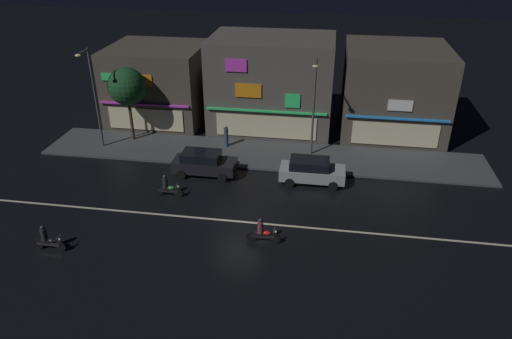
{
  "coord_description": "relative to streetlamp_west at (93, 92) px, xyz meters",
  "views": [
    {
      "loc": [
        4.56,
        -22.47,
        15.56
      ],
      "look_at": [
        0.43,
        3.72,
        1.53
      ],
      "focal_mm": 33.1,
      "sensor_mm": 36.0,
      "label": 1
    }
  ],
  "objects": [
    {
      "name": "lane_divider_stripe",
      "position": [
        12.28,
        -8.19,
        -4.55
      ],
      "size": [
        31.09,
        0.16,
        0.01
      ],
      "primitive_type": "cube",
      "color": "beige",
      "rests_on": "ground"
    },
    {
      "name": "motorcycle_opposite_lane",
      "position": [
        7.26,
        -6.05,
        -3.92
      ],
      "size": [
        1.9,
        0.6,
        1.52
      ],
      "rotation": [
        0.0,
        0.0,
        0.03
      ],
      "color": "black",
      "rests_on": "ground"
    },
    {
      "name": "ground_plane",
      "position": [
        12.28,
        -8.19,
        -4.55
      ],
      "size": [
        140.0,
        140.0,
        0.0
      ],
      "primitive_type": "plane",
      "color": "black"
    },
    {
      "name": "sidewalk_far",
      "position": [
        12.28,
        0.74,
        -4.48
      ],
      "size": [
        32.73,
        4.85,
        0.14
      ],
      "primitive_type": "cube",
      "color": "#424447",
      "rests_on": "ground"
    },
    {
      "name": "storefront_right_block",
      "position": [
        12.28,
        6.54,
        -0.8
      ],
      "size": [
        9.81,
        6.92,
        7.51
      ],
      "color": "#56514C",
      "rests_on": "ground"
    },
    {
      "name": "storefront_left_block",
      "position": [
        2.46,
        6.79,
        -1.38
      ],
      "size": [
        7.8,
        7.41,
        6.35
      ],
      "color": "#4C443A",
      "rests_on": "ground"
    },
    {
      "name": "streetlamp_west",
      "position": [
        0.0,
        0.0,
        0.0
      ],
      "size": [
        0.44,
        1.64,
        7.53
      ],
      "color": "#47494C",
      "rests_on": "sidewalk_far"
    },
    {
      "name": "street_tree",
      "position": [
        1.84,
        1.76,
        -0.09
      ],
      "size": [
        2.87,
        2.87,
        5.78
      ],
      "color": "#473323",
      "rests_on": "sidewalk_far"
    },
    {
      "name": "motorcycle_following",
      "position": [
        13.9,
        -9.93,
        -3.92
      ],
      "size": [
        1.9,
        0.6,
        1.52
      ],
      "rotation": [
        0.0,
        0.0,
        3.19
      ],
      "color": "black",
      "rests_on": "ground"
    },
    {
      "name": "streetlamp_mid",
      "position": [
        15.95,
        1.07,
        -0.18
      ],
      "size": [
        0.44,
        1.64,
        7.18
      ],
      "color": "#47494C",
      "rests_on": "sidewalk_far"
    },
    {
      "name": "parked_car_near_kerb",
      "position": [
        8.81,
        -2.82,
        -3.68
      ],
      "size": [
        4.3,
        1.98,
        1.67
      ],
      "rotation": [
        0.0,
        0.0,
        3.14
      ],
      "color": "black",
      "rests_on": "ground"
    },
    {
      "name": "storefront_center_block",
      "position": [
        22.1,
        7.24,
        -1.12
      ],
      "size": [
        7.96,
        8.31,
        6.88
      ],
      "color": "#4C443A",
      "rests_on": "ground"
    },
    {
      "name": "pedestrian_on_sidewalk",
      "position": [
        9.42,
        1.62,
        -3.6
      ],
      "size": [
        0.34,
        0.34,
        1.74
      ],
      "rotation": [
        0.0,
        0.0,
        0.56
      ],
      "color": "#334766",
      "rests_on": "sidewalk_far"
    },
    {
      "name": "traffic_cone",
      "position": [
        7.13,
        -2.35,
        -4.28
      ],
      "size": [
        0.36,
        0.36,
        0.55
      ],
      "primitive_type": "cone",
      "color": "orange",
      "rests_on": "ground"
    },
    {
      "name": "parked_car_trailing",
      "position": [
        16.17,
        -2.79,
        -3.68
      ],
      "size": [
        4.3,
        1.98,
        1.67
      ],
      "color": "#9EA0A5",
      "rests_on": "ground"
    },
    {
      "name": "motorcycle_lead",
      "position": [
        2.76,
        -12.38,
        -3.92
      ],
      "size": [
        1.9,
        0.6,
        1.52
      ],
      "rotation": [
        0.0,
        0.0,
        3.14
      ],
      "color": "black",
      "rests_on": "ground"
    }
  ]
}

